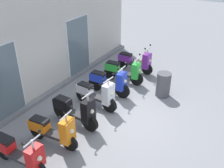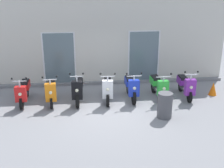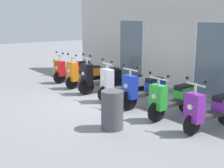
{
  "view_description": "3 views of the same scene",
  "coord_description": "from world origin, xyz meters",
  "px_view_note": "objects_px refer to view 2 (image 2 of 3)",
  "views": [
    {
      "loc": [
        -5.86,
        -3.15,
        4.7
      ],
      "look_at": [
        0.75,
        0.65,
        0.56
      ],
      "focal_mm": 41.65,
      "sensor_mm": 36.0,
      "label": 1
    },
    {
      "loc": [
        -0.85,
        -9.27,
        4.31
      ],
      "look_at": [
        0.21,
        0.7,
        0.71
      ],
      "focal_mm": 46.53,
      "sensor_mm": 36.0,
      "label": 2
    },
    {
      "loc": [
        6.87,
        -4.54,
        2.45
      ],
      "look_at": [
        0.01,
        0.54,
        0.51
      ],
      "focal_mm": 48.55,
      "sensor_mm": 36.0,
      "label": 3
    }
  ],
  "objects_px": {
    "scooter_green": "(159,87)",
    "scooter_orange": "(51,91)",
    "scooter_red": "(23,91)",
    "scooter_black": "(78,89)",
    "traffic_cone": "(213,89)",
    "scooter_white": "(108,89)",
    "scooter_blue": "(131,87)",
    "trash_bin": "(165,105)",
    "scooter_purple": "(186,85)"
  },
  "relations": [
    {
      "from": "scooter_orange",
      "to": "scooter_blue",
      "type": "distance_m",
      "value": 2.98
    },
    {
      "from": "scooter_green",
      "to": "scooter_purple",
      "type": "xyz_separation_m",
      "value": [
        1.08,
        0.01,
        0.0
      ]
    },
    {
      "from": "scooter_black",
      "to": "scooter_purple",
      "type": "xyz_separation_m",
      "value": [
        4.13,
        0.06,
        -0.02
      ]
    },
    {
      "from": "scooter_orange",
      "to": "scooter_green",
      "type": "distance_m",
      "value": 4.03
    },
    {
      "from": "scooter_blue",
      "to": "traffic_cone",
      "type": "height_order",
      "value": "scooter_blue"
    },
    {
      "from": "scooter_orange",
      "to": "trash_bin",
      "type": "distance_m",
      "value": 4.13
    },
    {
      "from": "scooter_red",
      "to": "scooter_green",
      "type": "height_order",
      "value": "scooter_red"
    },
    {
      "from": "scooter_black",
      "to": "scooter_purple",
      "type": "bearing_deg",
      "value": 0.8
    },
    {
      "from": "traffic_cone",
      "to": "scooter_white",
      "type": "bearing_deg",
      "value": -178.09
    },
    {
      "from": "scooter_purple",
      "to": "trash_bin",
      "type": "xyz_separation_m",
      "value": [
        -1.29,
        -1.67,
        -0.05
      ]
    },
    {
      "from": "traffic_cone",
      "to": "scooter_orange",
      "type": "bearing_deg",
      "value": -178.46
    },
    {
      "from": "scooter_purple",
      "to": "trash_bin",
      "type": "relative_size",
      "value": 1.85
    },
    {
      "from": "scooter_green",
      "to": "scooter_purple",
      "type": "bearing_deg",
      "value": 0.75
    },
    {
      "from": "scooter_red",
      "to": "scooter_black",
      "type": "relative_size",
      "value": 0.99
    },
    {
      "from": "scooter_purple",
      "to": "trash_bin",
      "type": "bearing_deg",
      "value": -127.79
    },
    {
      "from": "scooter_blue",
      "to": "scooter_purple",
      "type": "distance_m",
      "value": 2.13
    },
    {
      "from": "scooter_blue",
      "to": "trash_bin",
      "type": "distance_m",
      "value": 1.86
    },
    {
      "from": "scooter_blue",
      "to": "scooter_purple",
      "type": "bearing_deg",
      "value": 0.12
    },
    {
      "from": "scooter_green",
      "to": "traffic_cone",
      "type": "height_order",
      "value": "scooter_green"
    },
    {
      "from": "scooter_black",
      "to": "traffic_cone",
      "type": "bearing_deg",
      "value": 1.49
    },
    {
      "from": "scooter_blue",
      "to": "scooter_green",
      "type": "xyz_separation_m",
      "value": [
        1.05,
        -0.01,
        -0.02
      ]
    },
    {
      "from": "scooter_red",
      "to": "trash_bin",
      "type": "bearing_deg",
      "value": -19.66
    },
    {
      "from": "scooter_black",
      "to": "scooter_purple",
      "type": "distance_m",
      "value": 4.13
    },
    {
      "from": "scooter_orange",
      "to": "scooter_black",
      "type": "bearing_deg",
      "value": 1.85
    },
    {
      "from": "scooter_orange",
      "to": "trash_bin",
      "type": "relative_size",
      "value": 1.74
    },
    {
      "from": "scooter_blue",
      "to": "traffic_cone",
      "type": "bearing_deg",
      "value": 1.46
    },
    {
      "from": "scooter_orange",
      "to": "scooter_green",
      "type": "xyz_separation_m",
      "value": [
        4.03,
        0.08,
        -0.01
      ]
    },
    {
      "from": "scooter_blue",
      "to": "scooter_green",
      "type": "height_order",
      "value": "scooter_blue"
    },
    {
      "from": "scooter_blue",
      "to": "scooter_green",
      "type": "bearing_deg",
      "value": -0.52
    },
    {
      "from": "scooter_black",
      "to": "scooter_green",
      "type": "bearing_deg",
      "value": 0.82
    },
    {
      "from": "scooter_green",
      "to": "scooter_orange",
      "type": "bearing_deg",
      "value": -178.93
    },
    {
      "from": "scooter_purple",
      "to": "trash_bin",
      "type": "height_order",
      "value": "scooter_purple"
    },
    {
      "from": "scooter_purple",
      "to": "scooter_black",
      "type": "bearing_deg",
      "value": -179.2
    },
    {
      "from": "scooter_purple",
      "to": "traffic_cone",
      "type": "distance_m",
      "value": 1.19
    },
    {
      "from": "scooter_green",
      "to": "traffic_cone",
      "type": "distance_m",
      "value": 2.25
    },
    {
      "from": "traffic_cone",
      "to": "scooter_red",
      "type": "bearing_deg",
      "value": -179.84
    },
    {
      "from": "scooter_white",
      "to": "scooter_blue",
      "type": "distance_m",
      "value": 0.91
    },
    {
      "from": "scooter_white",
      "to": "scooter_blue",
      "type": "height_order",
      "value": "scooter_white"
    },
    {
      "from": "scooter_white",
      "to": "scooter_blue",
      "type": "xyz_separation_m",
      "value": [
        0.9,
        0.06,
        0.02
      ]
    },
    {
      "from": "scooter_white",
      "to": "scooter_black",
      "type": "bearing_deg",
      "value": 179.86
    },
    {
      "from": "trash_bin",
      "to": "scooter_orange",
      "type": "bearing_deg",
      "value": 157.51
    },
    {
      "from": "scooter_red",
      "to": "scooter_blue",
      "type": "xyz_separation_m",
      "value": [
        4.0,
        -0.06,
        0.02
      ]
    },
    {
      "from": "scooter_red",
      "to": "scooter_black",
      "type": "height_order",
      "value": "scooter_black"
    },
    {
      "from": "scooter_black",
      "to": "scooter_green",
      "type": "xyz_separation_m",
      "value": [
        3.06,
        0.04,
        -0.02
      ]
    },
    {
      "from": "scooter_orange",
      "to": "scooter_blue",
      "type": "relative_size",
      "value": 0.93
    },
    {
      "from": "scooter_green",
      "to": "scooter_purple",
      "type": "distance_m",
      "value": 1.08
    },
    {
      "from": "scooter_white",
      "to": "traffic_cone",
      "type": "height_order",
      "value": "scooter_white"
    },
    {
      "from": "scooter_blue",
      "to": "traffic_cone",
      "type": "xyz_separation_m",
      "value": [
        3.29,
        0.08,
        -0.24
      ]
    },
    {
      "from": "scooter_green",
      "to": "trash_bin",
      "type": "xyz_separation_m",
      "value": [
        -0.22,
        -1.65,
        -0.04
      ]
    },
    {
      "from": "scooter_red",
      "to": "scooter_purple",
      "type": "relative_size",
      "value": 1.01
    }
  ]
}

